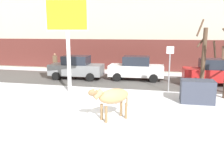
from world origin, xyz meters
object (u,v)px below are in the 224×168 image
dumpster (197,91)px  car_red_sedan (214,72)px  billboard (67,21)px  street_sign (170,65)px  car_grey_sedan (76,67)px  cow_tan (112,97)px  bare_tree_far_back (204,58)px  pedestrian_near_billboard (55,63)px  car_white_sedan (136,68)px

dumpster → car_red_sedan: bearing=71.7°
billboard → dumpster: bearing=-5.3°
billboard → street_sign: bearing=12.5°
car_grey_sedan → cow_tan: bearing=-59.6°
car_red_sedan → bare_tree_far_back: bearing=-114.4°
cow_tan → pedestrian_near_billboard: pedestrian_near_billboard is taller
pedestrian_near_billboard → dumpster: 14.14m
billboard → cow_tan: bearing=-48.5°
car_grey_sedan → car_red_sedan: same height
billboard → bare_tree_far_back: (8.05, 1.75, -2.16)m
street_sign → dumpster: bearing=-53.8°
car_white_sedan → bare_tree_far_back: bearing=-33.9°
bare_tree_far_back → car_white_sedan: bearing=146.1°
billboard → pedestrian_near_billboard: size_ratio=3.21×
bare_tree_far_back → dumpster: bearing=-101.9°
pedestrian_near_billboard → street_sign: size_ratio=0.61×
car_grey_sedan → bare_tree_far_back: size_ratio=0.97×
pedestrian_near_billboard → bare_tree_far_back: bare_tree_far_back is taller
car_white_sedan → bare_tree_far_back: 5.58m
dumpster → cow_tan: bearing=-136.5°
pedestrian_near_billboard → car_red_sedan: bearing=-11.7°
car_grey_sedan → bare_tree_far_back: bare_tree_far_back is taller
cow_tan → car_red_sedan: (5.35, 8.39, -0.09)m
cow_tan → car_grey_sedan: size_ratio=0.39×
bare_tree_far_back → dumpster: bare_tree_far_back is taller
cow_tan → bare_tree_far_back: bare_tree_far_back is taller
car_white_sedan → pedestrian_near_billboard: car_white_sedan is taller
dumpster → car_grey_sedan: bearing=150.9°
billboard → car_grey_sedan: size_ratio=1.30×
cow_tan → billboard: 6.60m
dumpster → car_white_sedan: bearing=126.1°
billboard → street_sign: (6.05, 1.34, -2.64)m
pedestrian_near_billboard → car_white_sedan: bearing=-15.1°
billboard → bare_tree_far_back: bearing=12.3°
cow_tan → billboard: billboard is taller
car_white_sedan → bare_tree_far_back: (4.51, -3.03, 1.25)m
car_red_sedan → bare_tree_far_back: 2.88m
billboard → car_red_sedan: (9.12, 4.12, -3.41)m
cow_tan → car_red_sedan: size_ratio=0.39×
car_grey_sedan → bare_tree_far_back: (9.21, -2.39, 1.25)m
billboard → car_grey_sedan: billboard is taller
pedestrian_near_billboard → billboard: bearing=-57.7°
cow_tan → car_red_sedan: 9.95m
dumpster → street_sign: 2.74m
bare_tree_far_back → street_sign: bearing=-168.4°
billboard → pedestrian_near_billboard: bearing=122.3°
car_grey_sedan → car_red_sedan: bearing=-0.1°
billboard → pedestrian_near_billboard: 8.88m
street_sign → car_grey_sedan: bearing=158.8°
billboard → bare_tree_far_back: billboard is taller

